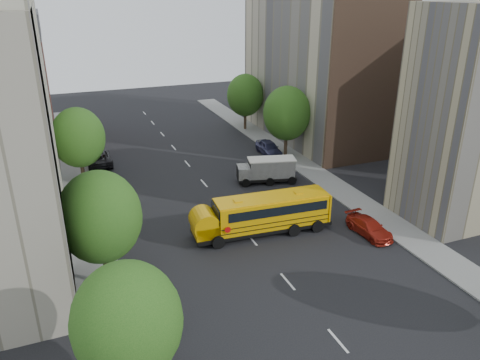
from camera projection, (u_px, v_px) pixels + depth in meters
ground at (242, 228)px, 37.61m from camera, size 120.00×120.00×0.00m
sidewalk_left at (88, 225)px, 37.92m from camera, size 3.00×80.00×0.12m
sidewalk_right at (331, 184)px, 45.84m from camera, size 3.00×80.00×0.12m
lane_markings at (204, 183)px, 46.19m from camera, size 0.15×64.00×0.01m
building_left_redbrick at (2, 96)px, 52.96m from camera, size 10.00×15.00×13.00m
building_right_near at (476, 117)px, 36.70m from camera, size 10.00×7.00×17.00m
building_right_far at (316, 66)px, 57.53m from camera, size 10.00×22.00×18.00m
building_right_sidewall at (371, 81)px, 48.09m from camera, size 10.10×0.30×18.00m
street_tree_0 at (127, 322)px, 20.05m from camera, size 4.80×4.80×7.41m
street_tree_1 at (100, 217)px, 28.51m from camera, size 5.12×5.12×7.90m
street_tree_2 at (78, 138)px, 44.00m from camera, size 4.99×4.99×7.71m
street_tree_4 at (287, 113)px, 51.47m from camera, size 5.25×5.25×8.10m
street_tree_5 at (245, 95)px, 61.91m from camera, size 4.86×4.86×7.51m
school_bus at (261, 213)px, 36.23m from camera, size 11.13×3.32×3.10m
safari_truck at (267, 170)px, 46.03m from camera, size 6.02×3.36×2.45m
parked_car_0 at (156, 307)px, 27.08m from camera, size 2.08×4.58×1.53m
parked_car_1 at (102, 186)px, 43.63m from camera, size 1.70×4.83×1.59m
parked_car_2 at (99, 157)px, 50.95m from camera, size 2.60×5.55×1.54m
parked_car_3 at (369, 227)px, 36.39m from camera, size 2.07×4.48×1.27m
parked_car_4 at (269, 148)px, 53.86m from camera, size 2.07×4.77×1.60m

